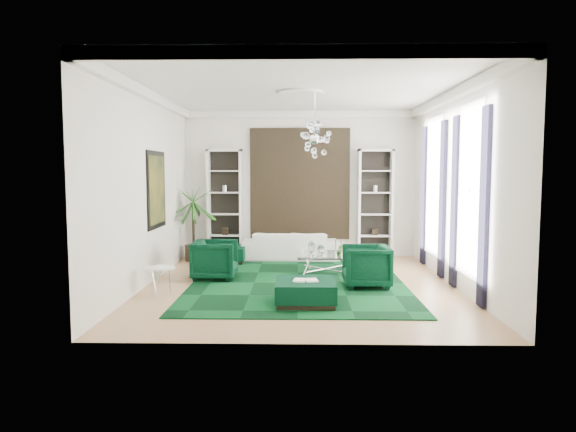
{
  "coord_description": "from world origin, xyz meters",
  "views": [
    {
      "loc": [
        -0.04,
        -9.97,
        2.23
      ],
      "look_at": [
        -0.25,
        0.5,
        1.32
      ],
      "focal_mm": 32.0,
      "sensor_mm": 36.0,
      "label": 1
    }
  ],
  "objects_px": {
    "coffee_table": "(325,263)",
    "palm": "(193,213)",
    "sofa": "(290,246)",
    "ottoman_front": "(306,292)",
    "side_table": "(161,282)",
    "ottoman_side": "(227,254)",
    "armchair_left": "(215,260)",
    "armchair_right": "(366,266)"
  },
  "relations": [
    {
      "from": "coffee_table",
      "to": "palm",
      "type": "bearing_deg",
      "value": 155.8
    },
    {
      "from": "side_table",
      "to": "palm",
      "type": "height_order",
      "value": "palm"
    },
    {
      "from": "armchair_left",
      "to": "ottoman_side",
      "type": "height_order",
      "value": "armchair_left"
    },
    {
      "from": "ottoman_front",
      "to": "palm",
      "type": "bearing_deg",
      "value": 123.4
    },
    {
      "from": "ottoman_front",
      "to": "side_table",
      "type": "distance_m",
      "value": 2.67
    },
    {
      "from": "ottoman_side",
      "to": "ottoman_front",
      "type": "height_order",
      "value": "same"
    },
    {
      "from": "armchair_right",
      "to": "coffee_table",
      "type": "bearing_deg",
      "value": -152.73
    },
    {
      "from": "sofa",
      "to": "armchair_left",
      "type": "distance_m",
      "value": 2.86
    },
    {
      "from": "sofa",
      "to": "palm",
      "type": "relative_size",
      "value": 1.0
    },
    {
      "from": "ottoman_front",
      "to": "side_table",
      "type": "bearing_deg",
      "value": 167.66
    },
    {
      "from": "armchair_left",
      "to": "palm",
      "type": "xyz_separation_m",
      "value": [
        -0.89,
        2.18,
        0.79
      ]
    },
    {
      "from": "armchair_left",
      "to": "ottoman_side",
      "type": "xyz_separation_m",
      "value": [
        -0.03,
        1.94,
        -0.21
      ]
    },
    {
      "from": "armchair_left",
      "to": "ottoman_side",
      "type": "relative_size",
      "value": 0.99
    },
    {
      "from": "armchair_right",
      "to": "palm",
      "type": "xyz_separation_m",
      "value": [
        -3.92,
        2.84,
        0.79
      ]
    },
    {
      "from": "armchair_left",
      "to": "side_table",
      "type": "relative_size",
      "value": 1.72
    },
    {
      "from": "ottoman_front",
      "to": "palm",
      "type": "height_order",
      "value": "palm"
    },
    {
      "from": "ottoman_side",
      "to": "sofa",
      "type": "bearing_deg",
      "value": 17.52
    },
    {
      "from": "palm",
      "to": "sofa",
      "type": "bearing_deg",
      "value": 5.88
    },
    {
      "from": "armchair_right",
      "to": "side_table",
      "type": "distance_m",
      "value": 3.87
    },
    {
      "from": "sofa",
      "to": "armchair_left",
      "type": "bearing_deg",
      "value": 58.11
    },
    {
      "from": "sofa",
      "to": "ottoman_front",
      "type": "bearing_deg",
      "value": 94.37
    },
    {
      "from": "sofa",
      "to": "ottoman_side",
      "type": "bearing_deg",
      "value": 17.52
    },
    {
      "from": "coffee_table",
      "to": "side_table",
      "type": "bearing_deg",
      "value": -145.07
    },
    {
      "from": "ottoman_front",
      "to": "side_table",
      "type": "height_order",
      "value": "side_table"
    },
    {
      "from": "armchair_left",
      "to": "palm",
      "type": "relative_size",
      "value": 0.37
    },
    {
      "from": "coffee_table",
      "to": "side_table",
      "type": "relative_size",
      "value": 2.31
    },
    {
      "from": "palm",
      "to": "ottoman_front",
      "type": "bearing_deg",
      "value": -56.6
    },
    {
      "from": "sofa",
      "to": "coffee_table",
      "type": "relative_size",
      "value": 2.0
    },
    {
      "from": "ottoman_side",
      "to": "palm",
      "type": "distance_m",
      "value": 1.34
    },
    {
      "from": "coffee_table",
      "to": "ottoman_side",
      "type": "relative_size",
      "value": 1.33
    },
    {
      "from": "ottoman_side",
      "to": "coffee_table",
      "type": "bearing_deg",
      "value": -27.22
    },
    {
      "from": "coffee_table",
      "to": "ottoman_front",
      "type": "distance_m",
      "value": 2.75
    },
    {
      "from": "ottoman_front",
      "to": "palm",
      "type": "relative_size",
      "value": 0.42
    },
    {
      "from": "ottoman_side",
      "to": "palm",
      "type": "relative_size",
      "value": 0.38
    },
    {
      "from": "sofa",
      "to": "ottoman_side",
      "type": "xyz_separation_m",
      "value": [
        -1.53,
        -0.48,
        -0.15
      ]
    },
    {
      "from": "side_table",
      "to": "armchair_left",
      "type": "bearing_deg",
      "value": 61.57
    },
    {
      "from": "coffee_table",
      "to": "palm",
      "type": "relative_size",
      "value": 0.5
    },
    {
      "from": "coffee_table",
      "to": "ottoman_front",
      "type": "height_order",
      "value": "coffee_table"
    },
    {
      "from": "sofa",
      "to": "coffee_table",
      "type": "xyz_separation_m",
      "value": [
        0.8,
        -1.69,
        -0.14
      ]
    },
    {
      "from": "ottoman_side",
      "to": "palm",
      "type": "bearing_deg",
      "value": 164.66
    },
    {
      "from": "ottoman_side",
      "to": "ottoman_front",
      "type": "relative_size",
      "value": 0.9
    },
    {
      "from": "armchair_left",
      "to": "ottoman_side",
      "type": "distance_m",
      "value": 1.95
    }
  ]
}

